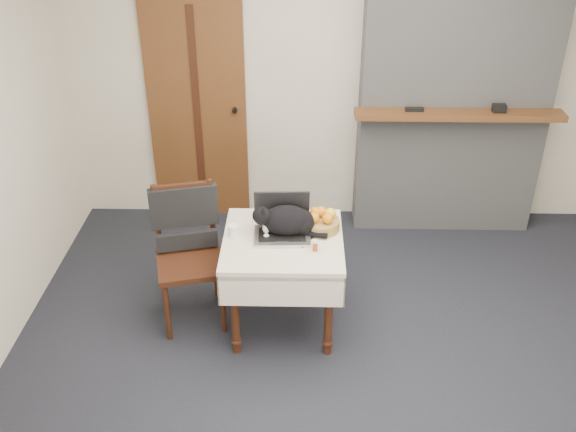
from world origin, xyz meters
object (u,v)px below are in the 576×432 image
Objects in this scene: laptop at (282,224)px; door at (197,108)px; cat at (288,221)px; pill_bottle at (315,245)px; fruit_basket at (321,221)px; side_table at (283,253)px; chair at (187,235)px; cream_jar at (233,231)px.

door is at bearing 114.66° from laptop.
door reaches higher than cat.
fruit_basket is at bearing 80.70° from pill_bottle.
cat is at bearing -27.34° from laptop.
side_table is 0.33m from fruit_basket.
side_table is 0.79× the size of chair.
side_table is 3.17× the size of fruit_basket.
chair reaches higher than side_table.
cat is at bearing -160.99° from fruit_basket.
fruit_basket is 0.25× the size of chair.
side_table is at bearing -4.97° from cream_jar.
fruit_basket is (0.26, 0.06, -0.01)m from laptop.
laptop is 1.53× the size of fruit_basket.
pill_bottle is at bearing -17.39° from cream_jar.
side_table is 0.36m from cream_jar.
chair reaches higher than cream_jar.
door is 2.56× the size of side_table.
chair is (-0.69, 0.09, -0.17)m from cat.
door reaches higher than cream_jar.
side_table is 0.19m from laptop.
pill_bottle is (0.21, -0.14, 0.15)m from side_table.
side_table is 2.07× the size of laptop.
side_table is 10.47× the size of pill_bottle.
cream_jar is 0.56m from pill_bottle.
chair is at bearing 163.44° from cat.
cream_jar is at bearing 162.61° from pill_bottle.
door is at bearing 106.02° from cream_jar.
door is at bearing 108.48° from cat.
cream_jar reaches higher than pill_bottle.
door is at bearing 80.40° from chair.
fruit_basket is at bearing -14.64° from chair.
pill_bottle is at bearing -99.30° from fruit_basket.
cream_jar is 0.08× the size of chair.
side_table is 1.56× the size of cat.
cream_jar is 1.04× the size of pill_bottle.
side_table is at bearing -63.91° from door.
cat is at bearing 132.43° from pill_bottle.
door is 8.13× the size of fruit_basket.
laptop is (-0.01, 0.07, 0.18)m from side_table.
laptop is at bearing 7.95° from cream_jar.
pill_bottle is 0.08× the size of chair.
side_table is 0.29m from pill_bottle.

